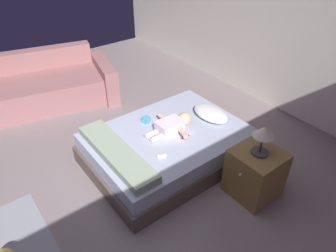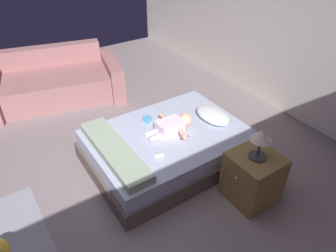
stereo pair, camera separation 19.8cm
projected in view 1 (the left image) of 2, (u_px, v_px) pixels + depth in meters
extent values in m
plane|color=gray|center=(107.00, 190.00, 3.41)|extent=(8.00, 8.00, 0.00)
cube|color=silver|center=(296.00, 13.00, 4.10)|extent=(8.00, 0.12, 2.83)
cube|color=brown|center=(168.00, 152.00, 3.79)|extent=(1.36, 1.86, 0.21)
cube|color=#ADB5CF|center=(168.00, 139.00, 3.68)|extent=(1.30, 1.79, 0.19)
ellipsoid|color=white|center=(211.00, 113.00, 3.87)|extent=(0.51, 0.31, 0.11)
cube|color=white|center=(170.00, 126.00, 3.61)|extent=(0.21, 0.30, 0.15)
sphere|color=beige|center=(184.00, 119.00, 3.71)|extent=(0.17, 0.17, 0.17)
cylinder|color=beige|center=(163.00, 118.00, 3.75)|extent=(0.18, 0.07, 0.06)
cylinder|color=beige|center=(183.00, 132.00, 3.51)|extent=(0.19, 0.10, 0.06)
cylinder|color=white|center=(151.00, 134.00, 3.55)|extent=(0.06, 0.16, 0.06)
cylinder|color=white|center=(157.00, 138.00, 3.49)|extent=(0.06, 0.16, 0.06)
cube|color=purple|center=(185.00, 137.00, 3.56)|extent=(0.02, 0.14, 0.01)
cube|color=white|center=(190.00, 134.00, 3.58)|extent=(0.02, 0.03, 0.01)
cube|color=#A36B6C|center=(49.00, 92.00, 4.81)|extent=(1.17, 1.74, 0.42)
cube|color=#A36B6C|center=(43.00, 70.00, 5.10)|extent=(0.57, 1.60, 0.73)
cube|color=#A36B6C|center=(105.00, 77.00, 5.07)|extent=(1.04, 0.43, 0.57)
cube|color=olive|center=(255.00, 173.00, 3.25)|extent=(0.48, 0.48, 0.55)
sphere|color=tan|center=(240.00, 175.00, 3.05)|extent=(0.03, 0.03, 0.03)
cylinder|color=#333338|center=(260.00, 152.00, 3.08)|extent=(0.18, 0.18, 0.02)
cylinder|color=#333338|center=(262.00, 144.00, 3.02)|extent=(0.02, 0.02, 0.19)
cone|color=beige|center=(264.00, 132.00, 2.94)|extent=(0.21, 0.21, 0.11)
cube|color=#98AB91|center=(116.00, 153.00, 3.26)|extent=(1.22, 0.29, 0.09)
cube|color=#55AEDB|center=(146.00, 120.00, 3.78)|extent=(0.09, 0.09, 0.08)
cylinder|color=white|center=(162.00, 156.00, 3.25)|extent=(0.07, 0.11, 0.04)
cone|color=#E7B379|center=(162.00, 154.00, 3.23)|extent=(0.03, 0.03, 0.02)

